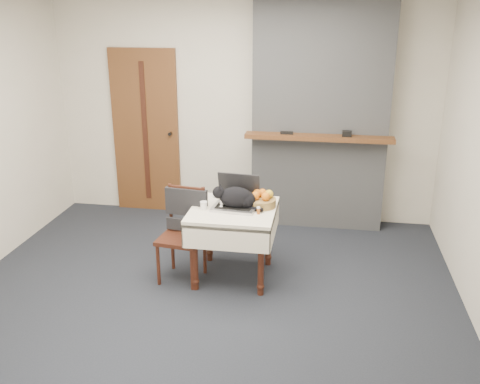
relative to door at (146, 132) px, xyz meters
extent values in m
plane|color=black|center=(1.20, -1.97, -1.00)|extent=(4.50, 4.50, 0.00)
cube|color=beige|center=(1.20, 0.03, 0.30)|extent=(4.50, 0.02, 2.60)
cube|color=brown|center=(0.00, 0.00, 0.00)|extent=(0.82, 0.05, 2.00)
cube|color=#371B0F|center=(0.00, -0.03, 0.00)|extent=(0.06, 0.01, 1.70)
cylinder|color=black|center=(0.32, -0.04, 0.00)|extent=(0.04, 0.06, 0.04)
cube|color=gray|center=(2.10, -0.12, 0.30)|extent=(1.50, 0.30, 2.60)
cube|color=brown|center=(2.10, -0.36, 0.10)|extent=(1.62, 0.18, 0.05)
cube|color=black|center=(1.75, -0.36, 0.14)|extent=(0.14, 0.04, 0.03)
cube|color=black|center=(2.40, -0.36, 0.16)|extent=(0.10, 0.07, 0.06)
cylinder|color=#371B0F|center=(1.07, -1.91, -0.68)|extent=(0.06, 0.06, 0.64)
sphere|color=#371B0F|center=(1.07, -1.91, -0.92)|extent=(0.07, 0.07, 0.07)
cylinder|color=#371B0F|center=(1.67, -1.91, -0.68)|extent=(0.06, 0.06, 0.64)
sphere|color=#371B0F|center=(1.67, -1.91, -0.92)|extent=(0.07, 0.07, 0.07)
cylinder|color=#371B0F|center=(1.07, -1.31, -0.68)|extent=(0.06, 0.06, 0.64)
sphere|color=#371B0F|center=(1.07, -1.31, -0.92)|extent=(0.07, 0.07, 0.07)
cylinder|color=#371B0F|center=(1.67, -1.31, -0.68)|extent=(0.06, 0.06, 0.64)
sphere|color=#371B0F|center=(1.67, -1.31, -0.92)|extent=(0.07, 0.07, 0.07)
cube|color=beige|center=(1.37, -1.61, -0.33)|extent=(0.78, 0.78, 0.06)
cube|color=beige|center=(1.37, -2.00, -0.44)|extent=(0.78, 0.01, 0.22)
cube|color=beige|center=(1.37, -1.23, -0.44)|extent=(0.78, 0.01, 0.22)
cube|color=beige|center=(0.99, -1.61, -0.44)|extent=(0.01, 0.78, 0.22)
cube|color=beige|center=(1.76, -1.61, -0.44)|extent=(0.01, 0.78, 0.22)
cube|color=#B7B7BC|center=(1.38, -1.62, -0.29)|extent=(0.42, 0.31, 0.02)
cube|color=black|center=(1.38, -1.62, -0.27)|extent=(0.35, 0.22, 0.00)
cube|color=black|center=(1.40, -1.45, -0.14)|extent=(0.40, 0.11, 0.27)
cube|color=#99BFDF|center=(1.40, -1.46, -0.14)|extent=(0.37, 0.09, 0.24)
ellipsoid|color=black|center=(1.40, -1.60, -0.20)|extent=(0.34, 0.22, 0.20)
ellipsoid|color=black|center=(1.49, -1.59, -0.22)|extent=(0.18, 0.20, 0.16)
sphere|color=black|center=(1.24, -1.62, -0.15)|extent=(0.13, 0.13, 0.12)
ellipsoid|color=white|center=(1.20, -1.62, -0.18)|extent=(0.06, 0.07, 0.06)
ellipsoid|color=white|center=(1.27, -1.61, -0.24)|extent=(0.06, 0.07, 0.08)
cone|color=black|center=(1.25, -1.65, -0.09)|extent=(0.04, 0.05, 0.05)
cone|color=black|center=(1.24, -1.58, -0.09)|extent=(0.04, 0.05, 0.05)
cylinder|color=black|center=(1.57, -1.65, -0.28)|extent=(0.18, 0.08, 0.03)
sphere|color=white|center=(1.27, -1.65, -0.28)|extent=(0.04, 0.04, 0.04)
sphere|color=white|center=(1.26, -1.57, -0.28)|extent=(0.04, 0.04, 0.04)
cylinder|color=white|center=(1.11, -1.67, -0.26)|extent=(0.07, 0.07, 0.07)
cylinder|color=#9A4812|center=(1.62, -1.71, -0.27)|extent=(0.03, 0.03, 0.05)
cylinder|color=silver|center=(1.62, -1.71, -0.24)|extent=(0.03, 0.03, 0.01)
cylinder|color=olive|center=(1.62, -1.51, -0.26)|extent=(0.27, 0.27, 0.08)
sphere|color=orange|center=(1.57, -1.55, -0.19)|extent=(0.08, 0.08, 0.08)
sphere|color=orange|center=(1.66, -1.56, -0.19)|extent=(0.08, 0.08, 0.08)
sphere|color=orange|center=(1.62, -1.46, -0.19)|extent=(0.08, 0.08, 0.08)
sphere|color=gold|center=(1.69, -1.48, -0.19)|extent=(0.08, 0.08, 0.08)
sphere|color=orange|center=(1.58, -1.47, -0.19)|extent=(0.08, 0.08, 0.08)
cube|color=black|center=(1.55, -1.60, -0.30)|extent=(0.14, 0.03, 0.01)
cube|color=#371B0F|center=(0.90, -1.74, -0.58)|extent=(0.44, 0.44, 0.04)
cylinder|color=#371B0F|center=(0.71, -1.88, -0.79)|extent=(0.03, 0.03, 0.42)
cylinder|color=#371B0F|center=(1.04, -1.92, -0.79)|extent=(0.03, 0.03, 0.42)
cylinder|color=#371B0F|center=(0.75, -1.55, -0.79)|extent=(0.03, 0.03, 0.42)
cylinder|color=#371B0F|center=(1.09, -1.59, -0.79)|extent=(0.03, 0.03, 0.42)
cylinder|color=#371B0F|center=(0.75, -1.55, -0.35)|extent=(0.03, 0.03, 0.46)
cylinder|color=#371B0F|center=(1.09, -1.59, -0.35)|extent=(0.03, 0.03, 0.46)
cube|color=#371B0F|center=(0.92, -1.57, -0.26)|extent=(0.34, 0.07, 0.26)
cube|color=black|center=(0.92, -1.58, -0.27)|extent=(0.41, 0.11, 0.26)
camera|label=1|loc=(2.18, -6.13, 1.48)|focal=40.00mm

